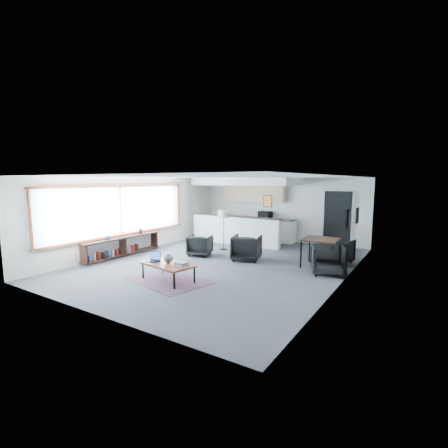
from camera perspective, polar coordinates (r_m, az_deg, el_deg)
The scene contains 21 objects.
room at distance 9.69m, azimuth -0.20°, elevation 0.59°, with size 7.02×9.02×2.62m.
window at distance 11.30m, azimuth -17.73°, elevation 2.03°, with size 0.10×5.95×1.66m.
console at distance 11.24m, azimuth -17.54°, elevation -3.81°, with size 0.35×3.00×0.80m.
kitchenette at distance 13.47m, azimuth 4.03°, elevation 2.89°, with size 4.20×1.96×2.60m.
doorway at distance 12.93m, azimuth 19.34°, elevation 0.93°, with size 1.10×0.12×2.15m.
track_light at distance 11.81m, azimuth 3.18°, elevation 7.82°, with size 1.60×0.07×0.15m.
wall_art_lower at distance 8.72m, azimuth 20.88°, elevation 0.95°, with size 0.03×0.38×0.48m.
wall_art_upper at distance 10.00m, azimuth 22.38°, elevation 1.38°, with size 0.03×0.34×0.44m.
kilim_rug at distance 8.36m, azimuth -9.78°, elevation -9.76°, with size 2.22×1.74×0.01m.
coffee_table at distance 8.25m, azimuth -9.84°, elevation -7.06°, with size 1.47×0.96×0.45m.
laptop at distance 8.53m, azimuth -12.16°, elevation -5.95°, with size 0.35×0.30×0.22m.
ceramic_pot at distance 8.27m, azimuth -9.76°, elevation -5.89°, with size 0.25×0.25×0.25m.
book_stack at distance 7.98m, azimuth -7.50°, elevation -6.95°, with size 0.32×0.27×0.09m.
coaster at distance 8.00m, azimuth -9.81°, elevation -7.26°, with size 0.11×0.11×0.01m.
armchair_left at distance 10.88m, azimuth -4.25°, elevation -3.57°, with size 0.73×0.69×0.75m, color black.
armchair_right at distance 10.22m, azimuth 4.00°, elevation -3.98°, with size 0.84×0.79×0.87m, color black.
floor_lamp at distance 11.64m, azimuth -0.07°, elevation 1.52°, with size 0.53×0.53×1.44m.
dining_table at distance 9.78m, azimuth 16.62°, elevation -2.91°, with size 1.01×1.01×0.83m.
dining_chair_near at distance 9.12m, azimuth 17.76°, elevation -6.19°, with size 0.71×0.67×0.73m, color black.
dining_chair_far at distance 10.40m, azimuth 19.30°, elevation -4.65°, with size 0.69×0.64×0.71m, color black.
microwave at distance 13.60m, azimuth 7.23°, elevation 1.76°, with size 0.52×0.29×0.36m, color black.
Camera 1 is at (5.19, -8.10, 2.49)m, focal length 26.00 mm.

